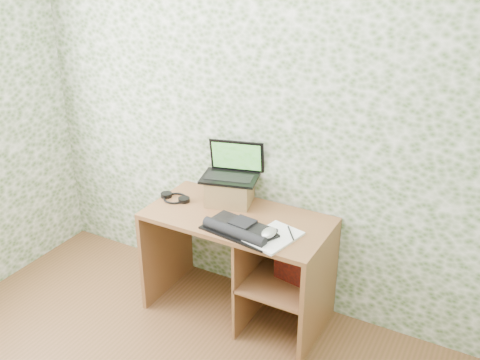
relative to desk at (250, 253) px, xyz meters
The scene contains 10 objects.
wall_back 0.87m from the desk, 105.57° to the left, with size 3.50×3.50×0.00m, color silver.
desk is the anchor object (origin of this frame).
riser 0.43m from the desk, 152.00° to the left, with size 0.29×0.24×0.17m, color olive.
laptop 0.57m from the desk, 144.51° to the left, with size 0.42×0.35×0.25m.
keyboard 0.36m from the desk, 82.33° to the right, with size 0.48×0.30×0.07m.
headphones 0.64m from the desk, behind, with size 0.23×0.17×0.03m.
notepad 0.41m from the desk, 34.53° to the right, with size 0.23×0.33×0.02m, color white.
mouse 0.43m from the desk, 41.23° to the right, with size 0.08×0.13×0.04m, color silver.
pen 0.44m from the desk, 15.74° to the right, with size 0.01×0.01×0.16m, color black.
red_box 0.35m from the desk, ahead, with size 0.28×0.09×0.33m, color maroon.
Camera 1 is at (1.46, -1.21, 2.40)m, focal length 40.00 mm.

